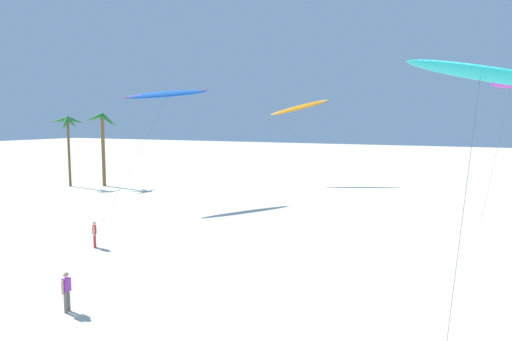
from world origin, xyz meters
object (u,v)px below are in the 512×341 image
(flying_kite_2, at_px, (169,94))
(flying_kite_3, at_px, (512,83))
(palm_tree_0, at_px, (102,128))
(flying_kite_4, at_px, (481,73))
(person_near_left, at_px, (94,233))
(flying_kite_1, at_px, (300,107))
(palm_tree_1, at_px, (68,128))
(person_near_right, at_px, (67,290))

(flying_kite_2, height_order, flying_kite_3, flying_kite_3)
(flying_kite_2, relative_size, flying_kite_3, 1.27)
(palm_tree_0, bearing_deg, flying_kite_2, -19.91)
(flying_kite_4, height_order, person_near_left, flying_kite_4)
(flying_kite_1, relative_size, flying_kite_2, 0.78)
(flying_kite_3, height_order, person_near_left, flying_kite_3)
(palm_tree_1, distance_m, flying_kite_3, 44.83)
(palm_tree_0, relative_size, flying_kite_2, 0.60)
(palm_tree_0, relative_size, flying_kite_4, 0.80)
(palm_tree_1, xyz_separation_m, flying_kite_4, (42.54, -18.45, 2.65))
(palm_tree_1, bearing_deg, person_near_right, -42.24)
(palm_tree_1, distance_m, flying_kite_4, 46.45)
(flying_kite_2, bearing_deg, person_near_right, -62.40)
(flying_kite_3, relative_size, person_near_right, 6.78)
(palm_tree_1, bearing_deg, flying_kite_1, 34.82)
(flying_kite_4, height_order, person_near_right, flying_kite_4)
(palm_tree_0, bearing_deg, palm_tree_1, -149.45)
(palm_tree_0, xyz_separation_m, person_near_right, (24.93, -27.57, -5.80))
(palm_tree_1, distance_m, flying_kite_2, 16.81)
(flying_kite_1, bearing_deg, flying_kite_3, -26.17)
(palm_tree_0, distance_m, flying_kite_4, 44.31)
(flying_kite_2, relative_size, person_near_left, 8.73)
(palm_tree_1, height_order, flying_kite_1, flying_kite_1)
(palm_tree_0, height_order, person_near_left, palm_tree_0)
(flying_kite_1, distance_m, person_near_right, 42.33)
(flying_kite_3, distance_m, person_near_right, 35.58)
(flying_kite_4, distance_m, person_near_left, 22.12)
(palm_tree_0, distance_m, person_near_left, 28.13)
(person_near_left, bearing_deg, person_near_right, -50.88)
(person_near_left, bearing_deg, flying_kite_3, 45.46)
(flying_kite_2, height_order, person_near_right, flying_kite_2)
(person_near_right, bearing_deg, person_near_left, 129.12)
(palm_tree_1, relative_size, flying_kite_3, 0.73)
(palm_tree_1, relative_size, flying_kite_1, 0.74)
(flying_kite_3, distance_m, flying_kite_4, 23.10)
(flying_kite_1, height_order, person_near_right, flying_kite_1)
(flying_kite_1, relative_size, flying_kite_3, 0.99)
(palm_tree_0, distance_m, flying_kite_1, 23.39)
(person_near_right, bearing_deg, flying_kite_1, 98.30)
(palm_tree_0, xyz_separation_m, flying_kite_2, (12.96, -4.70, 3.30))
(flying_kite_4, bearing_deg, flying_kite_1, 120.92)
(flying_kite_2, xyz_separation_m, flying_kite_3, (28.17, 7.30, 0.52))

